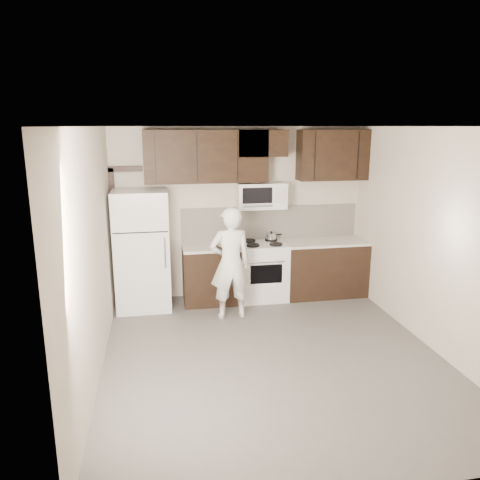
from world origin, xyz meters
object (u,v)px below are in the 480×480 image
object	(u,v)px
refrigerator	(142,250)
person	(230,263)
stove	(262,271)
microwave	(261,196)

from	to	relation	value
refrigerator	person	bearing A→B (deg)	-26.56
stove	microwave	world-z (taller)	microwave
stove	person	distance (m)	0.97
stove	person	size ratio (longest dim) A/B	0.58
refrigerator	person	distance (m)	1.39
person	stove	bearing A→B (deg)	-135.24
microwave	refrigerator	size ratio (longest dim) A/B	0.42
refrigerator	microwave	bearing A→B (deg)	5.15
stove	person	bearing A→B (deg)	-132.54
microwave	refrigerator	bearing A→B (deg)	-174.85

